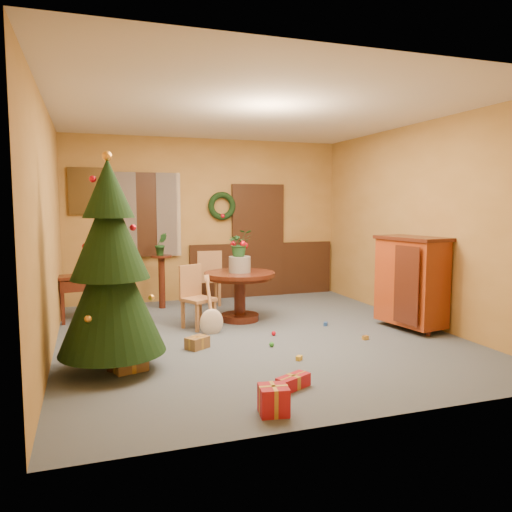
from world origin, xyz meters
name	(u,v)px	position (x,y,z in m)	size (l,w,h in m)	color
room_envelope	(219,238)	(0.21, 2.70, 1.12)	(5.50, 5.50, 5.50)	#3B4956
dining_table	(240,287)	(0.05, 0.89, 0.51)	(1.06, 1.06, 0.73)	black
urn	(240,264)	(0.05, 0.89, 0.85)	(0.32, 0.32, 0.24)	slate
centerpiece_plant	(240,243)	(0.05, 0.89, 1.16)	(0.36, 0.31, 0.40)	#1E4C23
chair_near	(195,294)	(-0.67, 0.69, 0.47)	(0.52, 0.52, 0.88)	#A06540
chair_far	(209,276)	(-0.14, 2.10, 0.51)	(0.44, 0.44, 0.95)	#A06540
guitar	(211,306)	(-0.54, 0.27, 0.38)	(0.32, 0.15, 0.76)	beige
plant_stand	(162,275)	(-0.93, 2.16, 0.55)	(0.34, 0.34, 0.89)	black
stand_plant	(161,244)	(-0.93, 2.16, 1.07)	(0.20, 0.16, 0.37)	#19471E
christmas_tree	(110,269)	(-1.86, -0.84, 1.08)	(1.10, 1.10, 2.27)	#382111
writing_desk	(84,286)	(-2.15, 1.63, 0.52)	(0.83, 0.52, 0.69)	black
sideboard	(411,280)	(2.15, -0.35, 0.69)	(0.70, 1.08, 1.29)	#511E09
gift_a	(130,363)	(-1.70, -0.91, 0.09)	(0.39, 0.33, 0.18)	brown
gift_b	(273,400)	(-0.66, -2.40, 0.12)	(0.27, 0.27, 0.24)	maroon
gift_c	(197,343)	(-0.86, -0.34, 0.07)	(0.32, 0.30, 0.14)	brown
gift_d	(293,382)	(-0.28, -1.92, 0.06)	(0.38, 0.29, 0.13)	maroon
toy_a	(326,324)	(1.12, 0.18, 0.03)	(0.08, 0.05, 0.05)	#234A97
toy_b	(272,344)	(0.01, -0.57, 0.03)	(0.06, 0.06, 0.06)	#2A8825
toy_c	(299,358)	(0.12, -1.16, 0.03)	(0.08, 0.05, 0.05)	gold
toy_d	(274,333)	(0.22, -0.09, 0.03)	(0.06, 0.06, 0.06)	red
toy_e	(365,338)	(1.27, -0.65, 0.03)	(0.08, 0.05, 0.05)	gold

